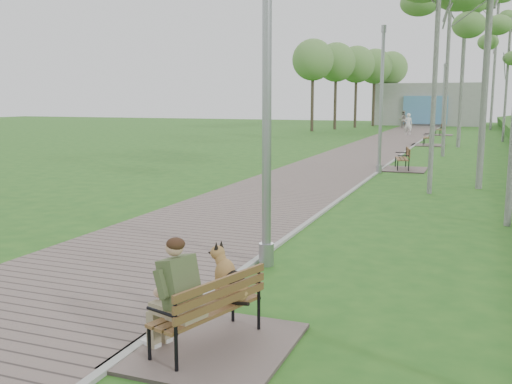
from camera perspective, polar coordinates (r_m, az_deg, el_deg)
ground at (r=8.53m, az=-0.93°, el=-7.66°), size 120.00×120.00×0.00m
walkway at (r=29.56m, az=11.65°, el=4.29°), size 3.50×67.00×0.04m
kerb at (r=29.33m, az=15.03°, el=4.13°), size 0.10×67.00×0.05m
building_north at (r=58.71m, az=16.78°, el=8.39°), size 10.00×5.20×4.00m
bench_main at (r=5.84m, az=-5.46°, el=-11.91°), size 1.56×1.73×1.36m
bench_second at (r=20.91m, az=14.39°, el=2.64°), size 1.59×1.77×0.98m
bench_third at (r=32.50m, az=16.80°, el=4.82°), size 1.71×1.90×1.05m
bench_far at (r=42.09m, az=17.96°, el=5.66°), size 1.56×1.73×0.96m
lamp_post_near at (r=8.33m, az=1.09°, el=11.13°), size 0.23×0.23×5.89m
lamp_post_second at (r=19.67m, az=12.40°, el=8.45°), size 0.19×0.19×4.88m
lamp_post_third at (r=42.46m, az=17.23°, el=8.85°), size 0.21×0.21×5.32m
lamp_post_far at (r=52.11m, az=18.21°, el=8.89°), size 0.21×0.21×5.49m
pedestrian_near at (r=41.35m, az=14.98°, el=6.57°), size 0.59×0.42×1.54m
pedestrian_far at (r=51.16m, az=14.47°, el=7.04°), size 0.86×0.74×1.53m
birch_far_a at (r=36.89m, az=24.02°, el=13.63°), size 2.35×2.35×7.38m
birch_far_b at (r=31.98m, az=20.26°, el=17.03°), size 2.77×2.77×9.06m
birch_distant_b at (r=51.30m, az=23.05°, el=16.36°), size 2.95×2.95×12.06m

